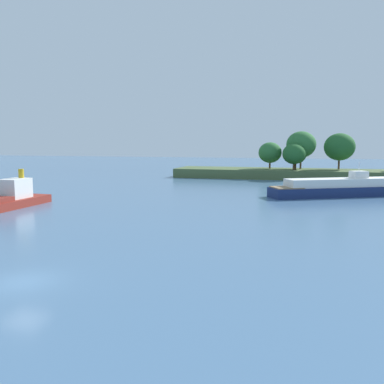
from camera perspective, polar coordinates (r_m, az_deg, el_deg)
ground_plane at (r=27.85m, az=-22.10°, el=-11.38°), size 400.00×400.00×0.00m
treeline_island at (r=100.30m, az=19.43°, el=3.75°), size 70.25×11.86×10.95m
white_riverboat at (r=69.12m, az=19.83°, el=0.54°), size 22.43×14.59×5.32m
tugboat at (r=59.45m, az=-23.33°, el=-0.69°), size 4.22×10.54×4.86m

